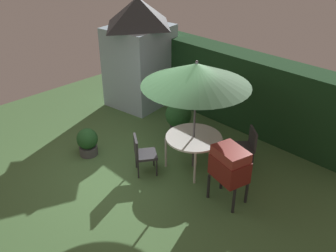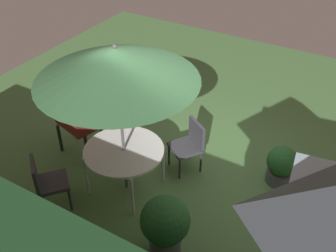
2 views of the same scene
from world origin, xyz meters
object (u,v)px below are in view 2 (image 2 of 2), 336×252
(patio_table, at_px, (124,153))
(potted_plant_by_grill, at_px, (281,165))
(bbq_grill, at_px, (77,111))
(potted_plant_by_shed, at_px, (165,224))
(chair_near_shed, at_px, (46,181))
(patio_umbrella, at_px, (116,64))
(chair_far_side, at_px, (190,143))

(patio_table, xyz_separation_m, potted_plant_by_grill, (-2.09, -1.40, -0.37))
(bbq_grill, bearing_deg, patio_table, 163.04)
(patio_table, bearing_deg, potted_plant_by_shed, 147.78)
(chair_near_shed, bearing_deg, bbq_grill, -69.93)
(patio_umbrella, xyz_separation_m, bbq_grill, (1.25, -0.38, -1.38))
(chair_far_side, xyz_separation_m, potted_plant_by_shed, (-0.54, 1.70, 0.02))
(chair_near_shed, relative_size, potted_plant_by_shed, 0.95)
(patio_table, height_order, potted_plant_by_grill, patio_table)
(patio_table, xyz_separation_m, bbq_grill, (1.25, -0.38, 0.12))
(patio_table, relative_size, patio_umbrella, 0.49)
(potted_plant_by_shed, bearing_deg, patio_table, -32.22)
(patio_table, relative_size, chair_near_shed, 1.37)
(chair_far_side, height_order, potted_plant_by_shed, potted_plant_by_shed)
(patio_table, height_order, potted_plant_by_shed, potted_plant_by_shed)
(patio_umbrella, bearing_deg, chair_far_side, -123.66)
(patio_table, relative_size, potted_plant_by_grill, 1.82)
(patio_umbrella, relative_size, potted_plant_by_grill, 3.71)
(chair_near_shed, xyz_separation_m, potted_plant_by_grill, (-2.86, -2.32, -0.17))
(bbq_grill, bearing_deg, chair_far_side, -163.06)
(patio_umbrella, relative_size, chair_far_side, 2.80)
(potted_plant_by_grill, bearing_deg, potted_plant_by_shed, 66.99)
(patio_umbrella, relative_size, bbq_grill, 2.10)
(chair_far_side, bearing_deg, patio_umbrella, 56.34)
(patio_table, height_order, patio_umbrella, patio_umbrella)
(patio_umbrella, distance_m, potted_plant_by_shed, 2.19)
(potted_plant_by_shed, height_order, potted_plant_by_grill, potted_plant_by_shed)
(chair_near_shed, height_order, potted_plant_by_shed, potted_plant_by_shed)
(bbq_grill, xyz_separation_m, potted_plant_by_shed, (-2.43, 1.12, -0.31))
(chair_near_shed, relative_size, chair_far_side, 1.00)
(chair_far_side, bearing_deg, chair_near_shed, 53.01)
(patio_umbrella, xyz_separation_m, chair_near_shed, (0.78, 0.92, -1.71))
(potted_plant_by_shed, distance_m, potted_plant_by_grill, 2.33)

